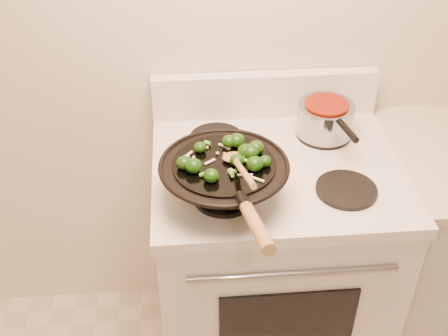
{
  "coord_description": "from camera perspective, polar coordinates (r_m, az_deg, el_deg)",
  "views": [
    {
      "loc": [
        -0.45,
        -0.22,
        1.96
      ],
      "look_at": [
        -0.35,
        1.03,
        1.02
      ],
      "focal_mm": 45.0,
      "sensor_mm": 36.0,
      "label": 1
    }
  ],
  "objects": [
    {
      "name": "wok",
      "position": [
        1.58,
        0.04,
        -1.08
      ],
      "size": [
        0.37,
        0.61,
        0.2
      ],
      "color": "black",
      "rests_on": "stove"
    },
    {
      "name": "stirfry",
      "position": [
        1.55,
        0.58,
        1.23
      ],
      "size": [
        0.26,
        0.2,
        0.04
      ],
      "color": "#143A09",
      "rests_on": "wok"
    },
    {
      "name": "stove",
      "position": [
        2.06,
        4.7,
        -9.65
      ],
      "size": [
        0.78,
        0.67,
        1.08
      ],
      "color": "white",
      "rests_on": "ground"
    },
    {
      "name": "wooden_spoon",
      "position": [
        1.48,
        1.51,
        0.3
      ],
      "size": [
        0.07,
        0.29,
        0.12
      ],
      "color": "#A06D3F",
      "rests_on": "wok"
    },
    {
      "name": "saucepan",
      "position": [
        1.88,
        10.28,
        4.99
      ],
      "size": [
        0.19,
        0.3,
        0.11
      ],
      "color": "gray",
      "rests_on": "stove"
    }
  ]
}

